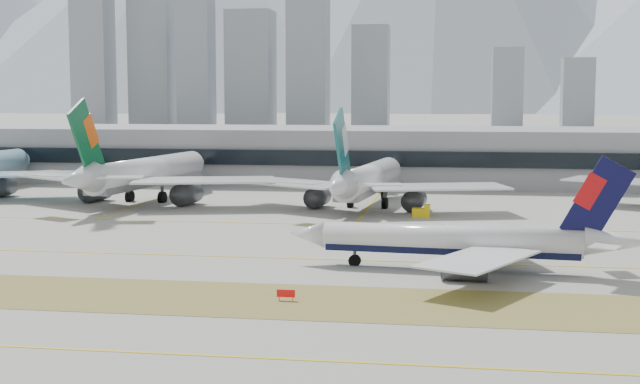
% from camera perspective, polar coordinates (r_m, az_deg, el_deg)
% --- Properties ---
extents(ground, '(3000.00, 3000.00, 0.00)m').
position_cam_1_polar(ground, '(139.81, -5.09, -3.79)').
color(ground, gray).
rests_on(ground, ground).
extents(apron_markings, '(360.00, 122.22, 0.06)m').
position_cam_1_polar(apron_markings, '(89.67, -13.50, -9.66)').
color(apron_markings, olive).
rests_on(apron_markings, ground).
extents(taxiing_airliner, '(49.28, 42.65, 16.55)m').
position_cam_1_polar(taxiing_airliner, '(125.03, 9.17, -3.19)').
color(taxiing_airliner, white).
rests_on(taxiing_airliner, ground).
extents(widebody_eva, '(66.61, 65.72, 23.96)m').
position_cam_1_polar(widebody_eva, '(204.45, -11.26, 1.10)').
color(widebody_eva, white).
rests_on(widebody_eva, ground).
extents(widebody_cathay, '(61.96, 61.01, 22.23)m').
position_cam_1_polar(widebody_cathay, '(190.41, 3.00, 0.70)').
color(widebody_cathay, white).
rests_on(widebody_cathay, ground).
extents(terminal, '(280.00, 43.10, 15.00)m').
position_cam_1_polar(terminal, '(251.22, 1.19, 2.43)').
color(terminal, gray).
rests_on(terminal, ground).
extents(hold_sign_right, '(2.20, 0.15, 1.35)m').
position_cam_1_polar(hold_sign_right, '(106.15, -2.20, -6.52)').
color(hold_sign_right, red).
rests_on(hold_sign_right, ground).
extents(gse_c, '(3.55, 2.00, 2.60)m').
position_cam_1_polar(gse_c, '(178.16, 6.54, -1.29)').
color(gse_c, yellow).
rests_on(gse_c, ground).
extents(city_skyline, '(342.00, 49.80, 140.00)m').
position_cam_1_polar(city_skyline, '(604.02, -4.66, 8.67)').
color(city_skyline, gray).
rests_on(city_skyline, ground).
extents(mountain_ridge, '(2830.00, 1120.00, 470.00)m').
position_cam_1_polar(mountain_ridge, '(1545.78, 8.95, 12.05)').
color(mountain_ridge, '#9EA8B7').
rests_on(mountain_ridge, ground).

